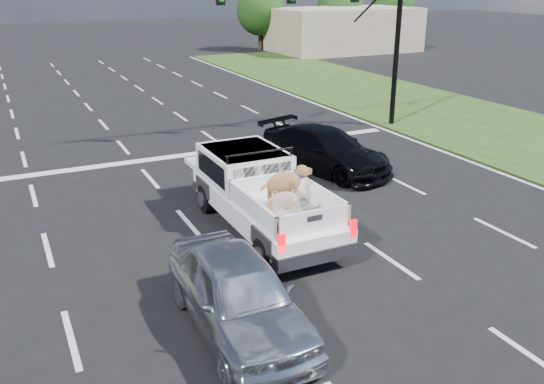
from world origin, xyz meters
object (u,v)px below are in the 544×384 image
at_px(traffic_signal, 350,13).
at_px(black_coupe, 325,149).
at_px(pickup_truck, 261,193).
at_px(silver_sedan, 238,294).

distance_m(traffic_signal, black_coupe, 6.73).
xyz_separation_m(traffic_signal, pickup_truck, (-7.35, -7.53, -3.77)).
bearing_deg(black_coupe, silver_sedan, -146.99).
xyz_separation_m(traffic_signal, black_coupe, (-3.45, -4.15, -4.02)).
bearing_deg(silver_sedan, traffic_signal, 51.21).
xyz_separation_m(traffic_signal, silver_sedan, (-9.61, -11.49, -4.00)).
bearing_deg(pickup_truck, silver_sedan, -119.75).
relative_size(pickup_truck, silver_sedan, 1.27).
bearing_deg(black_coupe, traffic_signal, 33.27).
height_order(traffic_signal, pickup_truck, traffic_signal).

